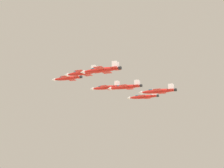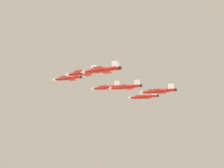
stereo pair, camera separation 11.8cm
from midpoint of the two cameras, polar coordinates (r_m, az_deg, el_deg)
name	(u,v)px [view 2 (the right image)]	position (r m, az deg, el deg)	size (l,w,h in m)	color
jet_lead	(67,78)	(171.65, -7.15, 0.93)	(10.35, 15.50, 3.48)	red
jet_left_wingman	(82,73)	(153.46, -4.75, 1.77)	(10.63, 15.81, 3.59)	red
jet_right_wingman	(106,87)	(175.15, -0.91, -0.55)	(10.67, 15.88, 3.60)	red
jet_left_outer	(101,70)	(135.29, -1.73, 2.26)	(10.70, 15.99, 3.60)	red
jet_right_outer	(143,97)	(180.70, 5.02, -2.03)	(10.59, 15.80, 3.57)	red
jet_slot_rear	(125,87)	(157.45, 2.14, -0.47)	(10.27, 15.32, 3.47)	red
jet_trailing	(158,91)	(152.21, 7.35, -1.13)	(10.54, 15.78, 3.55)	red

